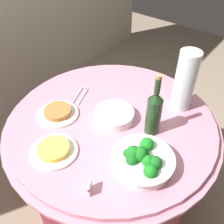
{
  "coord_description": "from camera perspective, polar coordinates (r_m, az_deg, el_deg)",
  "views": [
    {
      "loc": [
        -0.79,
        -0.61,
        1.68
      ],
      "look_at": [
        0.0,
        0.0,
        0.79
      ],
      "focal_mm": 41.15,
      "sensor_mm": 36.0,
      "label": 1
    }
  ],
  "objects": [
    {
      "name": "wine_bottle",
      "position": [
        1.24,
        9.3,
        0.06
      ],
      "size": [
        0.07,
        0.07,
        0.34
      ],
      "color": "#1B361A",
      "rests_on": "buffet_table"
    },
    {
      "name": "serving_tongs",
      "position": [
        1.53,
        -6.96,
        3.75
      ],
      "size": [
        0.16,
        0.1,
        0.01
      ],
      "color": "silver",
      "rests_on": "buffet_table"
    },
    {
      "name": "label_placard_front",
      "position": [
        1.08,
        -4.98,
        -16.34
      ],
      "size": [
        0.05,
        0.03,
        0.05
      ],
      "color": "white",
      "rests_on": "buffet_table"
    },
    {
      "name": "food_plate_fried_egg",
      "position": [
        1.23,
        -12.77,
        -8.26
      ],
      "size": [
        0.22,
        0.22,
        0.04
      ],
      "color": "white",
      "rests_on": "buffet_table"
    },
    {
      "name": "food_plate_peanuts",
      "position": [
        1.42,
        -11.95,
        -0.13
      ],
      "size": [
        0.22,
        0.22,
        0.04
      ],
      "color": "white",
      "rests_on": "buffet_table"
    },
    {
      "name": "broccoli_bowl",
      "position": [
        1.14,
        6.83,
        -10.65
      ],
      "size": [
        0.28,
        0.28,
        0.12
      ],
      "color": "white",
      "rests_on": "buffet_table"
    },
    {
      "name": "buffet_table",
      "position": [
        1.64,
        -0.0,
        -10.84
      ],
      "size": [
        1.16,
        1.16,
        0.74
      ],
      "color": "maroon",
      "rests_on": "ground_plane"
    },
    {
      "name": "decorative_fruit_vase",
      "position": [
        1.41,
        15.78,
        6.05
      ],
      "size": [
        0.11,
        0.11,
        0.34
      ],
      "color": "silver",
      "rests_on": "buffet_table"
    },
    {
      "name": "ground_plane",
      "position": [
        1.96,
        -0.0,
        -17.53
      ],
      "size": [
        6.0,
        6.0,
        0.0
      ],
      "primitive_type": "plane",
      "color": "gray"
    },
    {
      "name": "plate_stack",
      "position": [
        1.36,
        0.49,
        -0.76
      ],
      "size": [
        0.21,
        0.21,
        0.05
      ],
      "color": "white",
      "rests_on": "buffet_table"
    }
  ]
}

